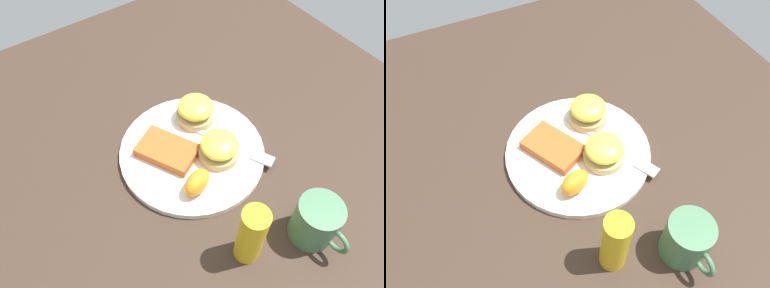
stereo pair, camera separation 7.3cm
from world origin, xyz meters
The scene contains 9 objects.
ground_plane centered at (0.00, 0.00, 0.00)m, with size 1.10×1.10×0.00m, color #38281E.
plate centered at (0.00, 0.00, 0.01)m, with size 0.29×0.29×0.01m, color silver.
sandwich_benedict_left centered at (0.04, 0.04, 0.04)m, with size 0.08×0.08×0.05m.
sandwich_benedict_right centered at (-0.06, 0.05, 0.04)m, with size 0.08×0.08×0.05m.
hashbrown_patty centered at (-0.02, -0.04, 0.02)m, with size 0.11×0.07×0.02m, color #B75422.
orange_wedge centered at (0.08, -0.04, 0.04)m, with size 0.06×0.04×0.04m, color orange.
fork centered at (0.03, 0.07, 0.02)m, with size 0.21×0.11×0.00m.
cup centered at (0.26, 0.07, 0.04)m, with size 0.11×0.08×0.09m.
condiment_bottle centered at (0.22, -0.04, 0.07)m, with size 0.04×0.04×0.13m, color gold.
Camera 1 is at (0.36, -0.26, 0.62)m, focal length 35.00 mm.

